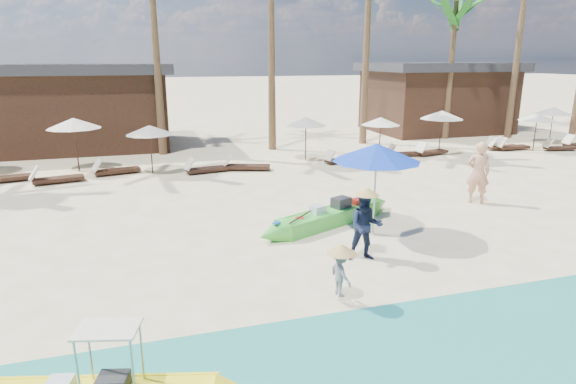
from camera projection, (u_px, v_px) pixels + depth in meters
name	position (u px, v px, depth m)	size (l,w,h in m)	color
ground	(336.00, 256.00, 11.47)	(240.00, 240.00, 0.00)	beige
green_canoe	(330.00, 216.00, 13.60)	(5.24, 2.56, 0.71)	green
tourist	(478.00, 173.00, 15.44)	(0.74, 0.48, 2.02)	tan
vendor_green	(366.00, 226.00, 11.07)	(0.79, 0.62, 1.62)	#131C35
vendor_yellow	(341.00, 273.00, 9.06)	(0.60, 0.34, 0.92)	gray
blue_umbrella	(377.00, 153.00, 12.31)	(2.28, 2.28, 2.46)	#99999E
lounger_3_right	(4.00, 177.00, 18.25)	(1.96, 0.94, 0.64)	#341E15
resort_parasol_4	(74.00, 123.00, 19.59)	(2.16, 2.16, 2.22)	#341E15
lounger_4_left	(54.00, 178.00, 18.09)	(1.96, 0.94, 0.64)	#341E15
lounger_4_right	(114.00, 170.00, 19.45)	(1.92, 0.97, 0.62)	#341E15
resort_parasol_5	(150.00, 130.00, 19.28)	(1.92, 1.92, 1.97)	#341E15
lounger_5_left	(204.00, 168.00, 19.75)	(1.88, 0.87, 0.61)	#341E15
resort_parasol_6	(306.00, 121.00, 21.85)	(1.93, 1.93, 1.99)	#341E15
lounger_6_left	(245.00, 165.00, 20.23)	(2.00, 1.18, 0.65)	#341E15
lounger_6_right	(340.00, 159.00, 21.63)	(1.76, 0.94, 0.57)	#341E15
resort_parasol_7	(381.00, 121.00, 22.61)	(1.84, 1.84, 1.89)	#341E15
lounger_7_left	(386.00, 157.00, 22.14)	(1.74, 0.64, 0.58)	#341E15
lounger_7_right	(402.00, 153.00, 23.07)	(1.68, 0.64, 0.56)	#341E15
resort_parasol_8	(442.00, 115.00, 23.27)	(2.07, 2.07, 2.13)	#341E15
lounger_8_left	(430.00, 151.00, 23.36)	(1.87, 0.92, 0.61)	#341E15
resort_parasol_9	(537.00, 117.00, 24.20)	(1.84, 1.84, 1.89)	#341E15
lounger_9_left	(501.00, 146.00, 24.79)	(1.82, 0.60, 0.61)	#341E15
lounger_9_right	(510.00, 146.00, 24.68)	(1.84, 0.58, 0.62)	#341E15
resort_parasol_10	(554.00, 111.00, 26.26)	(1.94, 1.94, 2.00)	#341E15
lounger_10_left	(558.00, 147.00, 24.59)	(1.72, 0.84, 0.56)	#341E15
palm_6	(456.00, 12.00, 26.55)	(2.08, 2.08, 8.51)	brown
pavilion_west	(65.00, 106.00, 24.83)	(10.80, 6.60, 4.30)	#341E15
pavilion_east	(436.00, 97.00, 30.92)	(8.80, 6.60, 4.30)	#341E15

